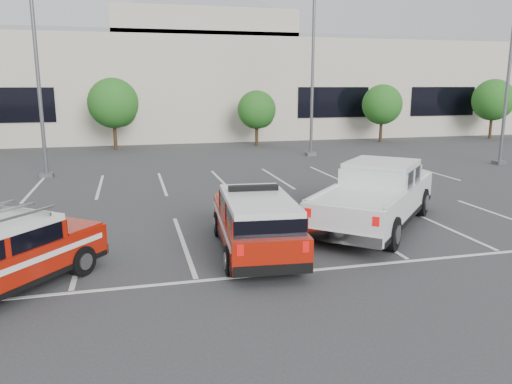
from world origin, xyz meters
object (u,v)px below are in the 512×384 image
tree_mid_left (115,105)px  tree_right (383,106)px  tree_far_right (494,101)px  light_pole_mid (313,71)px  light_pole_left (37,67)px  white_pickup (376,202)px  tree_mid_right (258,111)px  light_pole_right (509,69)px  fire_chief_suv (256,227)px  convention_building (176,81)px

tree_mid_left → tree_right: tree_mid_left is taller
tree_far_right → light_pole_mid: 19.19m
tree_far_right → light_pole_left: 34.65m
tree_right → tree_mid_left: bearing=180.0°
tree_far_right → white_pickup: size_ratio=0.77×
tree_far_right → light_pole_mid: light_pole_mid is taller
tree_mid_right → light_pole_right: (10.91, -12.05, 2.68)m
fire_chief_suv → tree_mid_right: bearing=80.4°
tree_far_right → fire_chief_suv: bearing=-138.1°
fire_chief_suv → light_pole_left: bearing=123.0°
light_pole_left → convention_building: bearing=67.6°
tree_right → light_pole_right: (0.91, -12.05, 2.41)m
tree_right → light_pole_left: (-23.09, -10.05, 2.41)m
tree_mid_left → fire_chief_suv: 23.75m
tree_mid_left → light_pole_mid: bearing=-26.9°
fire_chief_suv → white_pickup: white_pickup is taller
tree_far_right → white_pickup: bearing=-135.0°
convention_building → tree_right: 17.96m
tree_mid_right → white_pickup: size_ratio=0.63×
light_pole_mid → light_pole_right: (9.00, -6.00, 0.00)m
light_pole_right → white_pickup: (-12.67, -9.71, -4.39)m
tree_mid_left → tree_right: (20.00, -0.00, -0.27)m
tree_mid_right → tree_far_right: tree_far_right is taller
convention_building → white_pickup: size_ratio=9.52×
tree_mid_right → light_pole_right: light_pole_right is taller
convention_building → light_pole_right: 26.99m
light_pole_left → light_pole_right: size_ratio=1.00×
convention_building → tree_mid_right: (4.91, -9.82, -2.22)m
light_pole_left → light_pole_mid: same height
tree_mid_right → light_pole_mid: (1.91, -6.05, 2.68)m
tree_far_right → light_pole_mid: size_ratio=0.47×
tree_mid_left → light_pole_left: light_pole_left is taller
tree_mid_left → tree_far_right: same height
tree_mid_right → fire_chief_suv: size_ratio=0.79×
light_pole_left → white_pickup: light_pole_left is taller
tree_mid_left → light_pole_left: size_ratio=0.47×
light_pole_left → light_pole_right: (24.00, -2.00, 0.00)m
tree_right → light_pole_mid: bearing=-143.2°
tree_mid_right → fire_chief_suv: 24.13m
light_pole_mid → fire_chief_suv: size_ratio=2.02×
light_pole_mid → tree_right: bearing=36.8°
fire_chief_suv → white_pickup: 4.52m
convention_building → tree_mid_left: (-5.09, -9.82, -1.68)m
light_pole_right → light_pole_left: bearing=175.2°
tree_far_right → light_pole_left: (-33.09, -10.05, 2.14)m
tree_mid_right → light_pole_left: bearing=-142.5°
convention_building → fire_chief_suv: convention_building is taller
tree_far_right → tree_mid_right: bearing=-180.0°
light_pole_mid → light_pole_right: bearing=-33.7°
light_pole_right → fire_chief_suv: 20.81m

